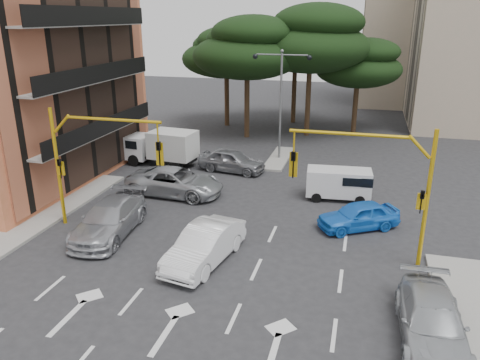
# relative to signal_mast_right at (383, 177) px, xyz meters

# --- Properties ---
(ground) EXTENTS (120.00, 120.00, 0.00)m
(ground) POSITION_rel_signal_mast_right_xyz_m (-6.80, -1.99, -3.88)
(ground) COLOR #28282B
(ground) RESTS_ON ground
(median_strip) EXTENTS (1.40, 6.00, 0.15)m
(median_strip) POSITION_rel_signal_mast_right_xyz_m (-6.80, 14.01, -3.81)
(median_strip) COLOR gray
(median_strip) RESTS_ON ground
(apartment_beige_far) EXTENTS (16.20, 12.15, 16.70)m
(apartment_beige_far) POSITION_rel_signal_mast_right_xyz_m (6.15, 42.01, 4.47)
(apartment_beige_far) COLOR #C1A891
(apartment_beige_far) RESTS_ON ground
(pine_left_near) EXTENTS (9.15, 9.15, 10.23)m
(pine_left_near) POSITION_rel_signal_mast_right_xyz_m (-10.75, 19.96, 3.72)
(pine_left_near) COLOR #382616
(pine_left_near) RESTS_ON ground
(pine_center) EXTENTS (9.98, 9.98, 11.16)m
(pine_center) POSITION_rel_signal_mast_right_xyz_m (-5.75, 21.96, 4.41)
(pine_center) COLOR #382616
(pine_center) RESTS_ON ground
(pine_left_far) EXTENTS (8.32, 8.32, 9.30)m
(pine_left_far) POSITION_rel_signal_mast_right_xyz_m (-13.75, 23.96, 3.03)
(pine_left_far) COLOR #382616
(pine_left_far) RESTS_ON ground
(pine_right) EXTENTS (7.49, 7.49, 8.37)m
(pine_right) POSITION_rel_signal_mast_right_xyz_m (-1.75, 23.96, 2.33)
(pine_right) COLOR #382616
(pine_right) RESTS_ON ground
(pine_back) EXTENTS (9.15, 9.15, 10.23)m
(pine_back) POSITION_rel_signal_mast_right_xyz_m (-7.75, 26.96, 3.72)
(pine_back) COLOR #382616
(pine_back) RESTS_ON ground
(signal_mast_right) EXTENTS (5.79, 0.37, 6.00)m
(signal_mast_right) POSITION_rel_signal_mast_right_xyz_m (0.00, 0.00, 0.00)
(signal_mast_right) COLOR gold
(signal_mast_right) RESTS_ON ground
(signal_mast_left) EXTENTS (5.79, 0.37, 6.00)m
(signal_mast_left) POSITION_rel_signal_mast_right_xyz_m (-13.61, 0.00, 0.00)
(signal_mast_left) COLOR gold
(signal_mast_left) RESTS_ON ground
(street_lamp_center) EXTENTS (4.16, 0.36, 7.77)m
(street_lamp_center) POSITION_rel_signal_mast_right_xyz_m (-6.80, 14.01, 1.54)
(street_lamp_center) COLOR slate
(street_lamp_center) RESTS_ON median_strip
(car_white_hatch) EXTENTS (2.55, 5.13, 1.62)m
(car_white_hatch) POSITION_rel_signal_mast_right_xyz_m (-7.10, -1.94, -3.08)
(car_white_hatch) COLOR white
(car_white_hatch) RESTS_ON ground
(car_blue_compact) EXTENTS (4.35, 3.50, 1.39)m
(car_blue_compact) POSITION_rel_signal_mast_right_xyz_m (-0.80, 3.25, -3.19)
(car_blue_compact) COLOR blue
(car_blue_compact) RESTS_ON ground
(car_silver_wagon) EXTENTS (2.74, 5.72, 1.61)m
(car_silver_wagon) POSITION_rel_signal_mast_right_xyz_m (-12.47, -0.55, -3.08)
(car_silver_wagon) COLOR #A4A6AC
(car_silver_wagon) RESTS_ON ground
(car_silver_cross_a) EXTENTS (5.86, 2.93, 1.59)m
(car_silver_cross_a) POSITION_rel_signal_mast_right_xyz_m (-11.46, 5.30, -3.09)
(car_silver_cross_a) COLOR #A4A7AC
(car_silver_cross_a) RESTS_ON ground
(car_silver_cross_b) EXTENTS (4.82, 2.52, 1.56)m
(car_silver_cross_b) POSITION_rel_signal_mast_right_xyz_m (-9.42, 10.38, -3.10)
(car_silver_cross_b) COLOR gray
(car_silver_cross_b) RESTS_ON ground
(car_silver_parked) EXTENTS (2.17, 5.06, 1.45)m
(car_silver_parked) POSITION_rel_signal_mast_right_xyz_m (1.74, -4.96, -3.16)
(car_silver_parked) COLOR #A7ABAF
(car_silver_parked) RESTS_ON ground
(van_white) EXTENTS (3.76, 1.95, 1.82)m
(van_white) POSITION_rel_signal_mast_right_xyz_m (-2.05, 7.09, -2.97)
(van_white) COLOR silver
(van_white) RESTS_ON ground
(box_truck_a) EXTENTS (5.35, 2.69, 2.54)m
(box_truck_a) POSITION_rel_signal_mast_right_xyz_m (-14.62, 10.48, -2.62)
(box_truck_a) COLOR white
(box_truck_a) RESTS_ON ground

